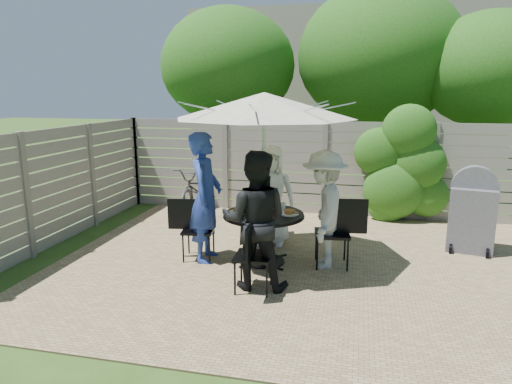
% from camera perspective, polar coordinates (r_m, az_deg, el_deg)
% --- Properties ---
extents(backyard_envelope, '(60.00, 60.00, 5.00)m').
position_cam_1_polar(backyard_envelope, '(16.12, 11.13, 13.06)').
color(backyard_envelope, '#2F4917').
rests_on(backyard_envelope, ground).
extents(patio_table, '(1.20, 1.20, 0.73)m').
position_cam_1_polar(patio_table, '(6.43, 0.97, -4.59)').
color(patio_table, black).
rests_on(patio_table, ground).
extents(umbrella, '(2.64, 2.64, 2.39)m').
position_cam_1_polar(umbrella, '(6.14, 1.03, 10.74)').
color(umbrella, silver).
rests_on(umbrella, ground).
extents(chair_back, '(0.46, 0.64, 0.85)m').
position_cam_1_polar(chair_back, '(7.42, 1.93, -4.29)').
color(chair_back, black).
rests_on(chair_back, ground).
extents(person_back, '(0.82, 0.56, 1.59)m').
position_cam_1_polar(person_back, '(7.15, 1.85, -0.45)').
color(person_back, white).
rests_on(person_back, ground).
extents(chair_left, '(0.68, 0.50, 0.90)m').
position_cam_1_polar(chair_left, '(6.69, -7.31, -6.16)').
color(chair_left, black).
rests_on(chair_left, ground).
extents(person_left, '(0.49, 0.71, 1.86)m').
position_cam_1_polar(person_left, '(6.47, -6.32, -0.72)').
color(person_left, '#223995').
rests_on(person_left, ground).
extents(chair_front, '(0.47, 0.68, 0.92)m').
position_cam_1_polar(chair_front, '(5.61, -0.34, -9.76)').
color(chair_front, black).
rests_on(chair_front, ground).
extents(person_front, '(0.89, 0.71, 1.72)m').
position_cam_1_polar(person_front, '(5.54, -0.13, -3.63)').
color(person_front, black).
rests_on(person_front, ground).
extents(chair_right, '(0.73, 0.53, 0.98)m').
position_cam_1_polar(chair_right, '(6.45, 9.57, -6.74)').
color(chair_right, black).
rests_on(chair_right, ground).
extents(person_right, '(0.69, 1.10, 1.64)m').
position_cam_1_polar(person_right, '(6.29, 8.50, -2.19)').
color(person_right, '#BBBDB7').
rests_on(person_right, ground).
extents(plate_back, '(0.26, 0.26, 0.06)m').
position_cam_1_polar(plate_back, '(6.71, 1.38, -1.68)').
color(plate_back, white).
rests_on(plate_back, patio_table).
extents(plate_left, '(0.26, 0.26, 0.06)m').
position_cam_1_polar(plate_left, '(6.41, -2.21, -2.35)').
color(plate_left, white).
rests_on(plate_left, patio_table).
extents(plate_front, '(0.26, 0.26, 0.06)m').
position_cam_1_polar(plate_front, '(6.02, 0.54, -3.35)').
color(plate_front, white).
rests_on(plate_front, patio_table).
extents(plate_right, '(0.26, 0.26, 0.06)m').
position_cam_1_polar(plate_right, '(6.32, 4.22, -2.59)').
color(plate_right, white).
rests_on(plate_right, patio_table).
extents(glass_back, '(0.07, 0.07, 0.14)m').
position_cam_1_polar(glass_back, '(6.61, 0.37, -1.48)').
color(glass_back, silver).
rests_on(glass_back, patio_table).
extents(glass_left, '(0.07, 0.07, 0.14)m').
position_cam_1_polar(glass_left, '(6.29, -1.49, -2.22)').
color(glass_left, silver).
rests_on(glass_left, patio_table).
extents(glass_right, '(0.07, 0.07, 0.14)m').
position_cam_1_polar(glass_right, '(6.42, 3.40, -1.92)').
color(glass_right, silver).
rests_on(glass_right, patio_table).
extents(syrup_jug, '(0.09, 0.09, 0.16)m').
position_cam_1_polar(syrup_jug, '(6.40, 0.51, -1.85)').
color(syrup_jug, '#59280C').
rests_on(syrup_jug, patio_table).
extents(coffee_cup, '(0.08, 0.08, 0.12)m').
position_cam_1_polar(coffee_cup, '(6.55, 2.10, -1.71)').
color(coffee_cup, '#C6B293').
rests_on(coffee_cup, patio_table).
extents(bicycle, '(0.65, 1.83, 0.96)m').
position_cam_1_polar(bicycle, '(9.18, -7.24, 0.35)').
color(bicycle, '#333338').
rests_on(bicycle, ground).
extents(bbq_grill, '(0.73, 0.61, 1.32)m').
position_cam_1_polar(bbq_grill, '(7.60, 25.37, -2.40)').
color(bbq_grill, '#5E5E63').
rests_on(bbq_grill, ground).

